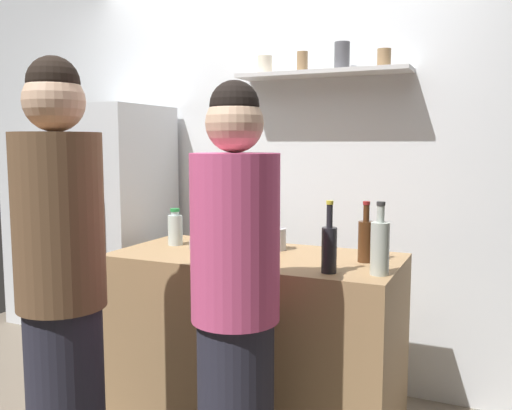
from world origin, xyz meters
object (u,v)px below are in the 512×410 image
(utensil_holder, at_px, (275,239))
(wine_bottle_pale_glass, at_px, (380,246))
(water_bottle_plastic, at_px, (175,229))
(wine_bottle_dark_glass, at_px, (329,247))
(person_brown_jacket, at_px, (62,293))
(person_pink_top, at_px, (235,308))
(baking_pan, at_px, (229,244))
(wine_bottle_amber_glass, at_px, (366,239))
(refrigerator, at_px, (115,240))

(utensil_holder, relative_size, wine_bottle_pale_glass, 0.69)
(wine_bottle_pale_glass, bearing_deg, water_bottle_plastic, 168.94)
(wine_bottle_dark_glass, distance_m, person_brown_jacket, 1.10)
(person_pink_top, xyz_separation_m, person_brown_jacket, (-0.63, -0.25, 0.05))
(utensil_holder, bearing_deg, person_brown_jacket, -114.36)
(baking_pan, relative_size, water_bottle_plastic, 1.69)
(water_bottle_plastic, bearing_deg, wine_bottle_amber_glass, 0.00)
(refrigerator, bearing_deg, baking_pan, -14.94)
(wine_bottle_pale_glass, height_order, water_bottle_plastic, wine_bottle_pale_glass)
(person_brown_jacket, bearing_deg, wine_bottle_dark_glass, -54.01)
(wine_bottle_amber_glass, bearing_deg, utensil_holder, 169.20)
(wine_bottle_pale_glass, bearing_deg, wine_bottle_amber_glass, 116.19)
(wine_bottle_amber_glass, distance_m, wine_bottle_pale_glass, 0.25)
(water_bottle_plastic, xyz_separation_m, person_brown_jacket, (0.08, -0.94, -0.11))
(utensil_holder, bearing_deg, wine_bottle_pale_glass, -27.85)
(water_bottle_plastic, relative_size, person_brown_jacket, 0.11)
(refrigerator, bearing_deg, wine_bottle_amber_glass, -9.74)
(wine_bottle_pale_glass, height_order, person_pink_top, person_pink_top)
(wine_bottle_dark_glass, bearing_deg, person_pink_top, -121.38)
(refrigerator, height_order, wine_bottle_amber_glass, refrigerator)
(wine_bottle_dark_glass, xyz_separation_m, wine_bottle_pale_glass, (0.21, 0.05, 0.01))
(wine_bottle_amber_glass, distance_m, person_pink_top, 0.79)
(wine_bottle_dark_glass, height_order, water_bottle_plastic, wine_bottle_dark_glass)
(wine_bottle_dark_glass, distance_m, water_bottle_plastic, 1.00)
(wine_bottle_dark_glass, bearing_deg, water_bottle_plastic, 163.65)
(refrigerator, bearing_deg, utensil_holder, -9.30)
(refrigerator, height_order, utensil_holder, refrigerator)
(wine_bottle_amber_glass, height_order, wine_bottle_pale_glass, wine_bottle_pale_glass)
(wine_bottle_dark_glass, relative_size, water_bottle_plastic, 1.56)
(wine_bottle_amber_glass, relative_size, person_brown_jacket, 0.16)
(utensil_holder, distance_m, person_brown_jacket, 1.14)
(wine_bottle_amber_glass, xyz_separation_m, wine_bottle_dark_glass, (-0.09, -0.28, 0.01))
(refrigerator, height_order, wine_bottle_dark_glass, refrigerator)
(utensil_holder, bearing_deg, baking_pan, -166.33)
(wine_bottle_pale_glass, bearing_deg, wine_bottle_dark_glass, -165.44)
(baking_pan, distance_m, water_bottle_plastic, 0.32)
(baking_pan, height_order, wine_bottle_dark_glass, wine_bottle_dark_glass)
(wine_bottle_amber_glass, bearing_deg, wine_bottle_dark_glass, -108.51)
(wine_bottle_dark_glass, bearing_deg, utensil_holder, 137.09)
(utensil_holder, xyz_separation_m, wine_bottle_amber_glass, (0.50, -0.10, 0.05))
(person_pink_top, bearing_deg, wine_bottle_amber_glass, -178.01)
(water_bottle_plastic, bearing_deg, wine_bottle_dark_glass, -16.35)
(water_bottle_plastic, height_order, person_pink_top, person_pink_top)
(utensil_holder, relative_size, wine_bottle_dark_glass, 0.69)
(refrigerator, xyz_separation_m, wine_bottle_amber_glass, (1.70, -0.29, 0.18))
(baking_pan, xyz_separation_m, person_brown_jacket, (-0.23, -0.98, -0.05))
(refrigerator, xyz_separation_m, wine_bottle_pale_glass, (1.81, -0.52, 0.19))
(wine_bottle_amber_glass, bearing_deg, baking_pan, 177.23)
(baking_pan, xyz_separation_m, wine_bottle_amber_glass, (0.74, -0.04, 0.08))
(person_brown_jacket, bearing_deg, refrigerator, 29.72)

